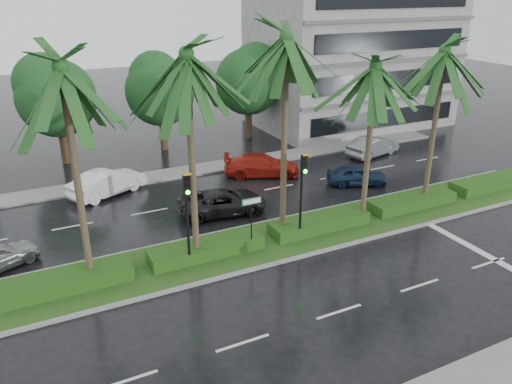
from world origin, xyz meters
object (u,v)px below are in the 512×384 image
signal_median_left (187,207)px  car_red (262,165)px  car_white (107,183)px  car_blue (357,175)px  car_grey (373,146)px  street_sign (251,211)px  car_darkgrey (223,202)px

signal_median_left → car_red: size_ratio=0.90×
car_white → car_blue: (14.00, -5.15, -0.13)m
signal_median_left → car_blue: signal_median_left is taller
car_blue → car_grey: (4.50, 4.09, 0.09)m
car_white → car_blue: 14.92m
car_red → car_grey: size_ratio=1.11×
street_sign → car_white: street_sign is taller
car_white → car_grey: 18.53m
car_blue → car_white: bearing=94.2°
signal_median_left → car_white: signal_median_left is taller
car_white → car_red: size_ratio=0.95×
car_grey → car_blue: bearing=118.9°
signal_median_left → car_grey: size_ratio=1.01×
car_white → car_darkgrey: 7.35m
street_sign → car_grey: 16.65m
car_white → car_blue: size_ratio=1.26×
car_red → street_sign: bearing=174.7°
car_darkgrey → car_red: 6.19m
street_sign → car_darkgrey: 4.83m
street_sign → car_blue: bearing=26.8°
signal_median_left → car_darkgrey: size_ratio=0.92×
car_darkgrey → signal_median_left: bearing=151.4°
signal_median_left → car_darkgrey: (3.50, 4.76, -2.34)m
street_sign → car_grey: bearing=32.4°
car_white → car_darkgrey: size_ratio=0.97×
signal_median_left → car_white: (-1.50, 10.14, -2.24)m
signal_median_left → car_grey: bearing=28.1°
car_white → car_red: bearing=-120.9°
car_grey → signal_median_left: bearing=104.7°
car_darkgrey → car_blue: (9.00, 0.23, -0.04)m
car_darkgrey → car_white: bearing=50.7°
street_sign → car_darkgrey: street_sign is taller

